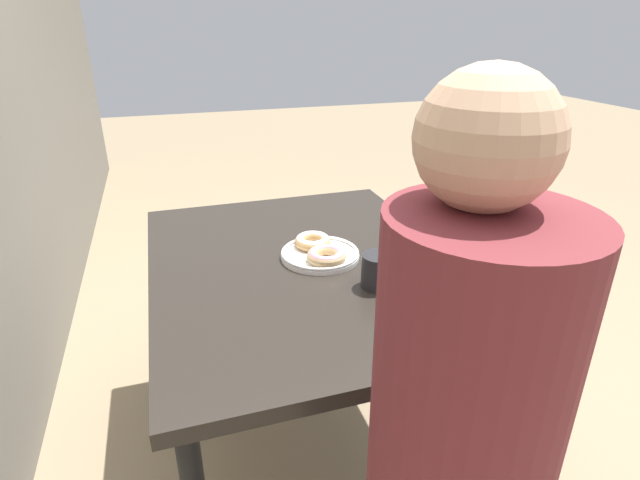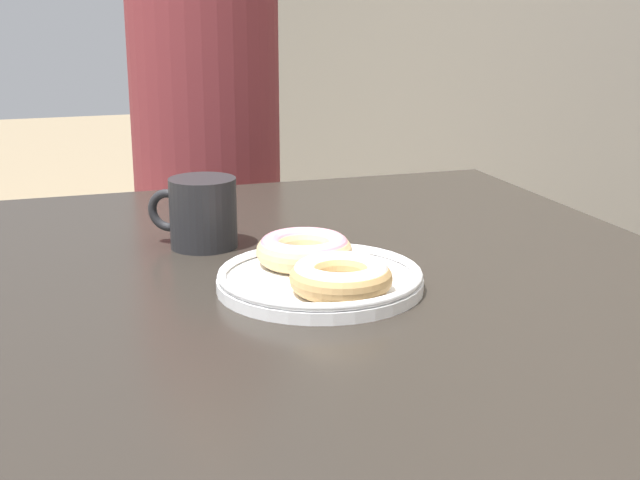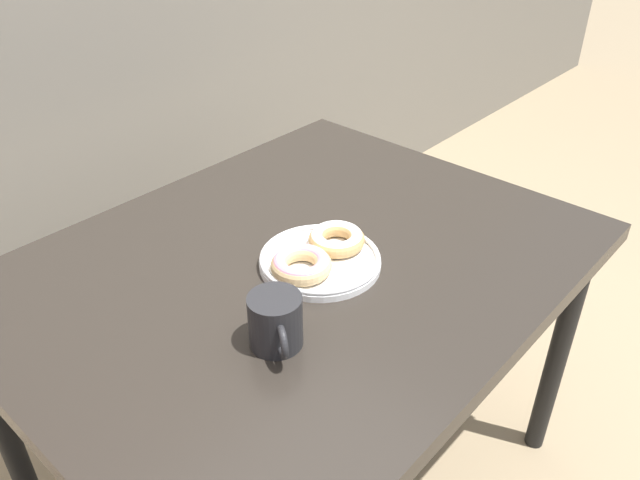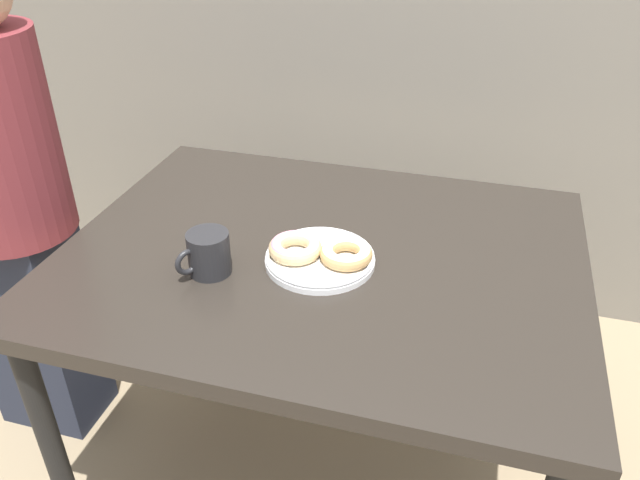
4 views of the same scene
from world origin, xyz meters
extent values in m
cube|color=#28231E|center=(0.00, 0.18, 0.70)|extent=(1.18, 0.92, 0.04)
cylinder|color=black|center=(-0.53, -0.22, 0.34)|extent=(0.05, 0.05, 0.68)
cylinder|color=black|center=(-0.53, 0.58, 0.34)|extent=(0.05, 0.05, 0.68)
cylinder|color=black|center=(0.53, 0.58, 0.34)|extent=(0.05, 0.05, 0.68)
cylinder|color=white|center=(0.01, 0.13, 0.73)|extent=(0.24, 0.24, 0.01)
torus|color=white|center=(0.01, 0.13, 0.74)|extent=(0.24, 0.24, 0.01)
torus|color=tan|center=(0.07, 0.13, 0.75)|extent=(0.15, 0.15, 0.03)
torus|color=white|center=(0.07, 0.13, 0.76)|extent=(0.14, 0.14, 0.03)
torus|color=#D6B27A|center=(-0.05, 0.12, 0.75)|extent=(0.16, 0.16, 0.03)
torus|color=pink|center=(-0.05, 0.12, 0.76)|extent=(0.15, 0.15, 0.03)
cylinder|color=#232326|center=(-0.21, 0.03, 0.77)|extent=(0.09, 0.09, 0.10)
cylinder|color=#382114|center=(-0.21, 0.03, 0.81)|extent=(0.08, 0.08, 0.00)
torus|color=#232326|center=(-0.24, -0.01, 0.77)|extent=(0.04, 0.06, 0.06)
cube|color=#232838|center=(-0.85, 0.15, 0.33)|extent=(0.28, 0.20, 0.66)
camera|label=1|loc=(-1.32, 0.55, 1.41)|focal=28.00mm
camera|label=2|loc=(0.96, -0.18, 1.06)|focal=50.00mm
camera|label=3|loc=(-0.75, -0.56, 1.45)|focal=35.00mm
camera|label=4|loc=(0.32, -0.98, 1.50)|focal=35.00mm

